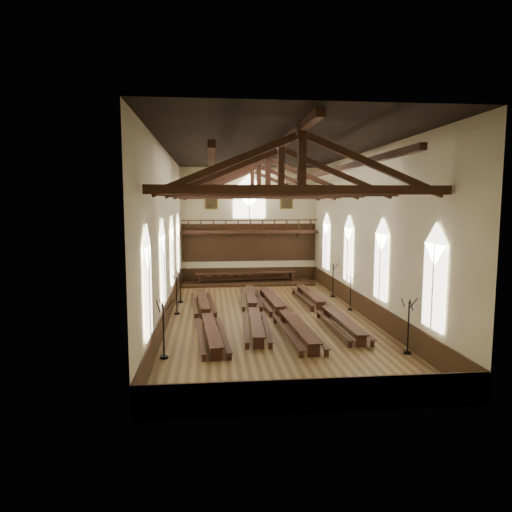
{
  "coord_description": "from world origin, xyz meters",
  "views": [
    {
      "loc": [
        -3.44,
        -27.04,
        6.9
      ],
      "look_at": [
        -0.56,
        1.5,
        3.57
      ],
      "focal_mm": 32.0,
      "sensor_mm": 36.0,
      "label": 1
    }
  ],
  "objects_px": {
    "candelabrum_right_near": "(408,337)",
    "high_table": "(246,274)",
    "candelabrum_left_near": "(164,341)",
    "refectory_row_d": "(324,307)",
    "refectory_row_b": "(253,308)",
    "candelabrum_left_mid": "(177,302)",
    "dais": "(246,283)",
    "candelabrum_left_far": "(180,292)",
    "candelabrum_right_far": "(333,286)",
    "candelabrum_right_mid": "(350,299)",
    "refectory_row_c": "(282,311)",
    "refectory_row_a": "(206,314)"
  },
  "relations": [
    {
      "from": "candelabrum_right_mid",
      "to": "candelabrum_left_far",
      "type": "bearing_deg",
      "value": 162.87
    },
    {
      "from": "candelabrum_left_mid",
      "to": "dais",
      "type": "bearing_deg",
      "value": 63.34
    },
    {
      "from": "refectory_row_b",
      "to": "high_table",
      "type": "bearing_deg",
      "value": 87.8
    },
    {
      "from": "dais",
      "to": "candelabrum_left_far",
      "type": "height_order",
      "value": "candelabrum_left_far"
    },
    {
      "from": "dais",
      "to": "candelabrum_left_far",
      "type": "relative_size",
      "value": 4.51
    },
    {
      "from": "candelabrum_left_far",
      "to": "refectory_row_b",
      "type": "bearing_deg",
      "value": -42.03
    },
    {
      "from": "dais",
      "to": "refectory_row_c",
      "type": "bearing_deg",
      "value": -84.37
    },
    {
      "from": "candelabrum_right_far",
      "to": "refectory_row_c",
      "type": "bearing_deg",
      "value": -127.43
    },
    {
      "from": "candelabrum_left_near",
      "to": "dais",
      "type": "bearing_deg",
      "value": 74.44
    },
    {
      "from": "candelabrum_left_far",
      "to": "candelabrum_right_far",
      "type": "relative_size",
      "value": 0.98
    },
    {
      "from": "refectory_row_d",
      "to": "candelabrum_right_mid",
      "type": "xyz_separation_m",
      "value": [
        1.98,
        0.94,
        0.22
      ]
    },
    {
      "from": "refectory_row_a",
      "to": "candelabrum_left_far",
      "type": "distance_m",
      "value": 5.87
    },
    {
      "from": "candelabrum_right_mid",
      "to": "refectory_row_d",
      "type": "bearing_deg",
      "value": -154.55
    },
    {
      "from": "candelabrum_left_near",
      "to": "candelabrum_left_mid",
      "type": "relative_size",
      "value": 1.08
    },
    {
      "from": "refectory_row_c",
      "to": "refectory_row_b",
      "type": "bearing_deg",
      "value": 144.38
    },
    {
      "from": "refectory_row_a",
      "to": "candelabrum_right_far",
      "type": "relative_size",
      "value": 5.39
    },
    {
      "from": "candelabrum_left_far",
      "to": "candelabrum_left_near",
      "type": "bearing_deg",
      "value": -90.0
    },
    {
      "from": "dais",
      "to": "candelabrum_left_near",
      "type": "relative_size",
      "value": 4.25
    },
    {
      "from": "refectory_row_c",
      "to": "candelabrum_right_near",
      "type": "relative_size",
      "value": 5.4
    },
    {
      "from": "refectory_row_b",
      "to": "candelabrum_right_near",
      "type": "xyz_separation_m",
      "value": [
        6.39,
        -7.83,
        0.3
      ]
    },
    {
      "from": "refectory_row_d",
      "to": "candelabrum_left_mid",
      "type": "bearing_deg",
      "value": 173.93
    },
    {
      "from": "refectory_row_c",
      "to": "candelabrum_right_near",
      "type": "xyz_separation_m",
      "value": [
        4.76,
        -6.66,
        0.28
      ]
    },
    {
      "from": "refectory_row_a",
      "to": "refectory_row_d",
      "type": "bearing_deg",
      "value": 9.42
    },
    {
      "from": "candelabrum_right_far",
      "to": "candelabrum_left_far",
      "type": "bearing_deg",
      "value": -175.81
    },
    {
      "from": "dais",
      "to": "candelabrum_right_far",
      "type": "bearing_deg",
      "value": -45.23
    },
    {
      "from": "high_table",
      "to": "candelabrum_left_near",
      "type": "relative_size",
      "value": 3.24
    },
    {
      "from": "high_table",
      "to": "candelabrum_left_mid",
      "type": "relative_size",
      "value": 3.48
    },
    {
      "from": "refectory_row_a",
      "to": "high_table",
      "type": "xyz_separation_m",
      "value": [
        3.3,
        12.4,
        0.38
      ]
    },
    {
      "from": "refectory_row_c",
      "to": "high_table",
      "type": "distance_m",
      "value": 12.3
    },
    {
      "from": "refectory_row_b",
      "to": "candelabrum_left_mid",
      "type": "xyz_separation_m",
      "value": [
        -4.71,
        0.85,
        0.27
      ]
    },
    {
      "from": "refectory_row_d",
      "to": "candelabrum_right_far",
      "type": "relative_size",
      "value": 5.35
    },
    {
      "from": "candelabrum_left_near",
      "to": "refectory_row_d",
      "type": "bearing_deg",
      "value": 38.4
    },
    {
      "from": "candelabrum_right_near",
      "to": "high_table",
      "type": "bearing_deg",
      "value": 107.53
    },
    {
      "from": "high_table",
      "to": "candelabrum_right_mid",
      "type": "height_order",
      "value": "candelabrum_right_mid"
    },
    {
      "from": "refectory_row_b",
      "to": "dais",
      "type": "bearing_deg",
      "value": 87.8
    },
    {
      "from": "refectory_row_a",
      "to": "candelabrum_left_mid",
      "type": "relative_size",
      "value": 5.56
    },
    {
      "from": "refectory_row_d",
      "to": "candelabrum_right_far",
      "type": "height_order",
      "value": "candelabrum_right_far"
    },
    {
      "from": "candelabrum_left_mid",
      "to": "candelabrum_right_near",
      "type": "xyz_separation_m",
      "value": [
        11.1,
        -8.68,
        0.03
      ]
    },
    {
      "from": "candelabrum_right_near",
      "to": "candelabrum_right_mid",
      "type": "bearing_deg",
      "value": 90.0
    },
    {
      "from": "refectory_row_a",
      "to": "refectory_row_c",
      "type": "bearing_deg",
      "value": 2.04
    },
    {
      "from": "candelabrum_left_mid",
      "to": "candelabrum_right_far",
      "type": "bearing_deg",
      "value": 20.75
    },
    {
      "from": "candelabrum_left_mid",
      "to": "candelabrum_left_far",
      "type": "distance_m",
      "value": 3.39
    },
    {
      "from": "candelabrum_left_mid",
      "to": "candelabrum_right_mid",
      "type": "height_order",
      "value": "candelabrum_left_mid"
    },
    {
      "from": "refectory_row_a",
      "to": "candelabrum_left_far",
      "type": "bearing_deg",
      "value": 108.23
    },
    {
      "from": "candelabrum_left_far",
      "to": "refectory_row_c",
      "type": "bearing_deg",
      "value": -40.49
    },
    {
      "from": "refectory_row_a",
      "to": "candelabrum_right_far",
      "type": "distance_m",
      "value": 11.26
    },
    {
      "from": "refectory_row_b",
      "to": "high_table",
      "type": "height_order",
      "value": "high_table"
    },
    {
      "from": "dais",
      "to": "refectory_row_b",
      "type": "bearing_deg",
      "value": -92.2
    },
    {
      "from": "candelabrum_right_near",
      "to": "refectory_row_d",
      "type": "bearing_deg",
      "value": 104.39
    },
    {
      "from": "candelabrum_left_mid",
      "to": "refectory_row_a",
      "type": "bearing_deg",
      "value": -49.91
    }
  ]
}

